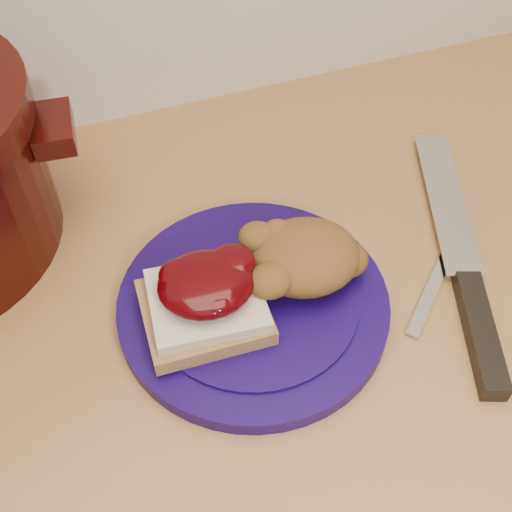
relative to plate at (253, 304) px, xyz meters
name	(u,v)px	position (x,y,z in m)	size (l,w,h in m)	color
base_cabinet	(254,480)	(0.01, 0.02, -0.48)	(4.00, 0.60, 0.86)	beige
plate	(253,304)	(0.00, 0.00, 0.00)	(0.25, 0.25, 0.02)	#130445
sandwich	(205,299)	(-0.04, 0.00, 0.03)	(0.11, 0.10, 0.05)	olive
stuffing_mound	(305,257)	(0.05, 0.01, 0.04)	(0.10, 0.09, 0.05)	brown
chef_knife	(470,292)	(0.19, -0.06, 0.00)	(0.15, 0.32, 0.02)	black
butter_knife	(438,274)	(0.18, -0.02, 0.00)	(0.16, 0.01, 0.00)	silver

